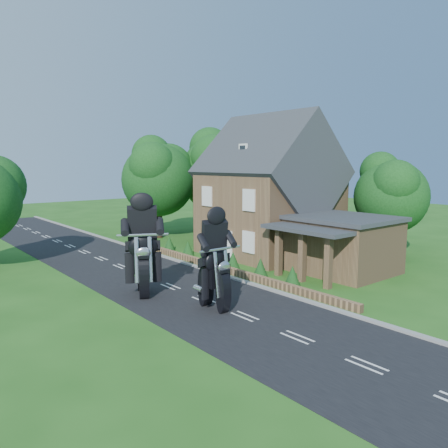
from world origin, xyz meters
TOP-DOWN VIEW (x-y plane):
  - ground at (0.00, 0.00)m, footprint 120.00×120.00m
  - road at (0.00, 0.00)m, footprint 7.00×80.00m
  - kerb at (3.65, 0.00)m, footprint 0.30×80.00m
  - garden_wall at (4.30, 5.00)m, footprint 0.30×22.00m
  - house at (10.49, 6.00)m, footprint 9.54×8.64m
  - annex at (9.87, -0.80)m, footprint 7.05×5.94m
  - tree_annex_side at (17.13, 0.10)m, footprint 5.64×5.20m
  - tree_house_right at (16.65, 8.62)m, footprint 6.51×6.00m
  - tree_behind_house at (14.18, 16.14)m, footprint 7.81×7.20m
  - tree_behind_left at (8.16, 17.13)m, footprint 6.94×6.40m
  - shrub_a at (5.30, -1.00)m, footprint 0.90×0.90m
  - shrub_b at (5.30, 1.50)m, footprint 0.90×0.90m
  - shrub_c at (5.30, 4.00)m, footprint 0.90×0.90m
  - shrub_d at (5.30, 9.00)m, footprint 0.90×0.90m
  - shrub_e at (5.30, 11.50)m, footprint 0.90×0.90m
  - shrub_f at (5.30, 14.00)m, footprint 0.90×0.90m
  - motorcycle_lead at (-0.44, -1.43)m, footprint 0.40×1.53m
  - motorcycle_follow at (-1.84, 2.58)m, footprint 1.14×1.68m

SIDE VIEW (x-z plane):
  - ground at x=0.00m, z-range 0.00..0.00m
  - road at x=0.00m, z-range 0.00..0.02m
  - kerb at x=3.65m, z-range 0.00..0.12m
  - garden_wall at x=4.30m, z-range 0.00..0.40m
  - shrub_a at x=5.30m, z-range 0.00..1.10m
  - shrub_b at x=5.30m, z-range 0.00..1.10m
  - shrub_c at x=5.30m, z-range 0.00..1.10m
  - shrub_d at x=5.30m, z-range 0.00..1.10m
  - shrub_e at x=5.30m, z-range 0.00..1.10m
  - shrub_f at x=5.30m, z-range 0.00..1.10m
  - motorcycle_lead at x=-0.44m, z-range 0.00..1.42m
  - motorcycle_follow at x=-1.84m, z-range 0.00..1.56m
  - annex at x=9.87m, z-range 0.05..3.49m
  - house at x=10.49m, z-range -0.78..9.46m
  - tree_annex_side at x=17.13m, z-range 0.95..8.43m
  - tree_house_right at x=16.65m, z-range 0.99..9.39m
  - tree_behind_left at x=8.16m, z-range 1.15..10.31m
  - tree_behind_house at x=14.18m, z-range 1.19..11.27m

